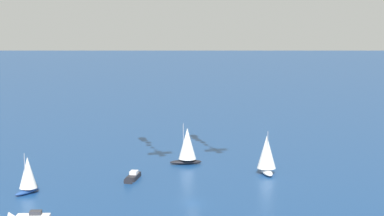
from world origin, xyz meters
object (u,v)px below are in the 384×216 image
Objects in this scene: motorboat_far_stbd at (132,177)px; sailboat_inshore at (267,154)px; sailboat_mid_cluster at (28,175)px; sailboat_near_centre at (187,146)px.

motorboat_far_stbd is 34.46m from sailboat_inshore.
sailboat_mid_cluster reaches higher than motorboat_far_stbd.
sailboat_near_centre is 46.57m from sailboat_mid_cluster.
sailboat_mid_cluster is at bearing -22.15° from sailboat_near_centre.
sailboat_near_centre is 23.20m from sailboat_inshore.
sailboat_near_centre is 22.80m from motorboat_far_stbd.
sailboat_near_centre is at bearing 157.85° from sailboat_mid_cluster.
sailboat_near_centre reaches higher than motorboat_far_stbd.
sailboat_inshore is at bearing 128.82° from motorboat_far_stbd.
sailboat_near_centre reaches higher than sailboat_inshore.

